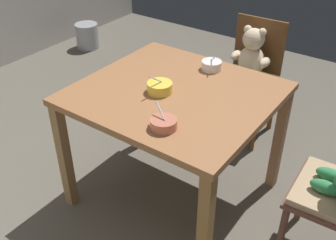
% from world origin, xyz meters
% --- Properties ---
extents(ground_plane, '(5.20, 5.20, 0.04)m').
position_xyz_m(ground_plane, '(0.00, 0.00, -0.02)').
color(ground_plane, '#5C574B').
extents(dining_table, '(0.96, 1.03, 0.75)m').
position_xyz_m(dining_table, '(0.00, 0.00, 0.65)').
color(dining_table, '#8F5C37').
rests_on(dining_table, ground_plane).
extents(teddy_chair_near_right, '(0.42, 0.42, 0.87)m').
position_xyz_m(teddy_chair_near_right, '(0.91, -0.03, 0.54)').
color(teddy_chair_near_right, '#58361B').
rests_on(teddy_chair_near_right, ground_plane).
extents(porridge_bowl_white_near_right, '(0.12, 0.12, 0.11)m').
position_xyz_m(porridge_bowl_white_near_right, '(0.34, -0.03, 0.78)').
color(porridge_bowl_white_near_right, silver).
rests_on(porridge_bowl_white_near_right, dining_table).
extents(porridge_bowl_terracotta_near_left, '(0.13, 0.13, 0.11)m').
position_xyz_m(porridge_bowl_terracotta_near_left, '(-0.33, -0.16, 0.78)').
color(porridge_bowl_terracotta_near_left, '#BC6952').
rests_on(porridge_bowl_terracotta_near_left, dining_table).
extents(porridge_bowl_yellow_center, '(0.15, 0.14, 0.12)m').
position_xyz_m(porridge_bowl_yellow_center, '(-0.06, 0.06, 0.78)').
color(porridge_bowl_yellow_center, yellow).
rests_on(porridge_bowl_yellow_center, dining_table).
extents(metal_pail, '(0.25, 0.25, 0.28)m').
position_xyz_m(metal_pail, '(1.38, 2.15, 0.14)').
color(metal_pail, '#93969B').
rests_on(metal_pail, ground_plane).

